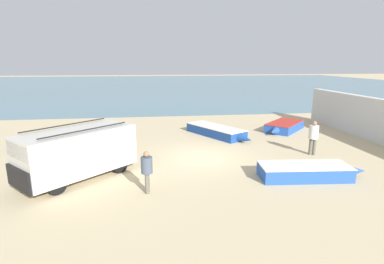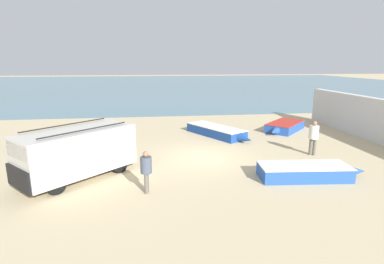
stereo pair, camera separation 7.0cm
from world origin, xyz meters
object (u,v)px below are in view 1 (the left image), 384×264
(fishing_rowboat_3, at_px, (45,143))
(fisherman_0, at_px, (313,135))
(fishing_rowboat_0, at_px, (308,171))
(fisherman_1, at_px, (147,168))
(fishing_rowboat_1, at_px, (284,126))
(fishing_rowboat_2, at_px, (217,131))
(parked_van, at_px, (77,152))

(fishing_rowboat_3, bearing_deg, fisherman_0, 178.52)
(fishing_rowboat_0, xyz_separation_m, fisherman_1, (-6.60, -0.54, 0.66))
(fisherman_0, bearing_deg, fishing_rowboat_1, 20.12)
(fisherman_0, bearing_deg, fishing_rowboat_2, 70.48)
(parked_van, relative_size, fisherman_1, 2.93)
(fishing_rowboat_1, distance_m, fisherman_1, 13.13)
(fisherman_0, bearing_deg, fisherman_1, 142.81)
(parked_van, bearing_deg, fisherman_0, 144.78)
(fishing_rowboat_0, xyz_separation_m, fishing_rowboat_3, (-12.31, 6.09, 0.04))
(fishing_rowboat_2, bearing_deg, fishing_rowboat_0, -14.96)
(fishing_rowboat_0, height_order, fishing_rowboat_2, fishing_rowboat_2)
(fishing_rowboat_0, relative_size, fishing_rowboat_2, 0.89)
(fishing_rowboat_1, bearing_deg, fisherman_1, -1.65)
(parked_van, distance_m, fisherman_0, 11.45)
(parked_van, bearing_deg, fisherman_1, 103.06)
(fishing_rowboat_2, height_order, fishing_rowboat_3, fishing_rowboat_3)
(fisherman_0, bearing_deg, parked_van, 128.52)
(fishing_rowboat_3, xyz_separation_m, fisherman_1, (5.71, -6.63, 0.62))
(fisherman_1, bearing_deg, fishing_rowboat_3, 138.38)
(fishing_rowboat_2, xyz_separation_m, fisherman_0, (4.02, -4.72, 0.78))
(parked_van, bearing_deg, fishing_rowboat_2, 177.58)
(fisherman_1, bearing_deg, fishing_rowboat_0, 12.36)
(parked_van, relative_size, fishing_rowboat_1, 1.27)
(fisherman_0, xyz_separation_m, fisherman_1, (-8.47, -3.56, -0.13))
(fishing_rowboat_0, height_order, fishing_rowboat_3, fishing_rowboat_3)
(parked_van, relative_size, fisherman_0, 2.59)
(fishing_rowboat_1, bearing_deg, fishing_rowboat_0, 26.06)
(parked_van, distance_m, fisherman_1, 3.42)
(fishing_rowboat_3, relative_size, fisherman_0, 2.15)
(fishing_rowboat_2, bearing_deg, fisherman_1, -58.79)
(parked_van, xyz_separation_m, fishing_rowboat_3, (-2.86, 4.76, -0.80))
(fishing_rowboat_1, relative_size, fisherman_1, 2.32)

